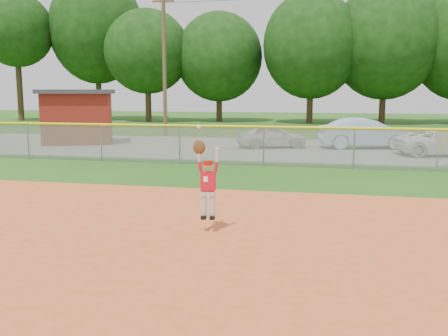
# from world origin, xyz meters

# --- Properties ---
(ground) EXTENTS (120.00, 120.00, 0.00)m
(ground) POSITION_xyz_m (0.00, 0.00, 0.00)
(ground) COLOR #215012
(ground) RESTS_ON ground
(clay_infield) EXTENTS (24.00, 16.00, 0.04)m
(clay_infield) POSITION_xyz_m (0.00, -3.00, 0.02)
(clay_infield) COLOR #C15022
(clay_infield) RESTS_ON ground
(parking_strip) EXTENTS (44.00, 10.00, 0.03)m
(parking_strip) POSITION_xyz_m (0.00, 16.00, 0.01)
(parking_strip) COLOR slate
(parking_strip) RESTS_ON ground
(car_white_a) EXTENTS (3.71, 2.44, 1.17)m
(car_white_a) POSITION_xyz_m (-0.42, 16.15, 0.62)
(car_white_a) COLOR silver
(car_white_a) RESTS_ON parking_strip
(car_blue) EXTENTS (4.76, 2.41, 1.50)m
(car_blue) POSITION_xyz_m (4.17, 16.90, 0.78)
(car_blue) COLOR #92BCDA
(car_blue) RESTS_ON parking_strip
(car_white_b) EXTENTS (4.36, 2.72, 1.12)m
(car_white_b) POSITION_xyz_m (7.33, 14.69, 0.59)
(car_white_b) COLOR white
(car_white_b) RESTS_ON parking_strip
(utility_shed) EXTENTS (4.75, 4.26, 2.93)m
(utility_shed) POSITION_xyz_m (-11.00, 16.15, 1.50)
(utility_shed) COLOR #62180E
(utility_shed) RESTS_ON ground
(outfield_fence) EXTENTS (40.06, 0.10, 1.55)m
(outfield_fence) POSITION_xyz_m (0.00, 10.00, 0.88)
(outfield_fence) COLOR gray
(outfield_fence) RESTS_ON ground
(power_lines) EXTENTS (19.40, 0.24, 9.00)m
(power_lines) POSITION_xyz_m (1.00, 22.00, 4.68)
(power_lines) COLOR #4C3823
(power_lines) RESTS_ON ground
(tree_line) EXTENTS (62.37, 13.00, 14.43)m
(tree_line) POSITION_xyz_m (0.96, 37.90, 7.53)
(tree_line) COLOR #422D1C
(tree_line) RESTS_ON ground
(ballplayer) EXTENTS (0.53, 0.24, 1.88)m
(ballplayer) POSITION_xyz_m (0.11, 0.71, 1.09)
(ballplayer) COLOR silver
(ballplayer) RESTS_ON ground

